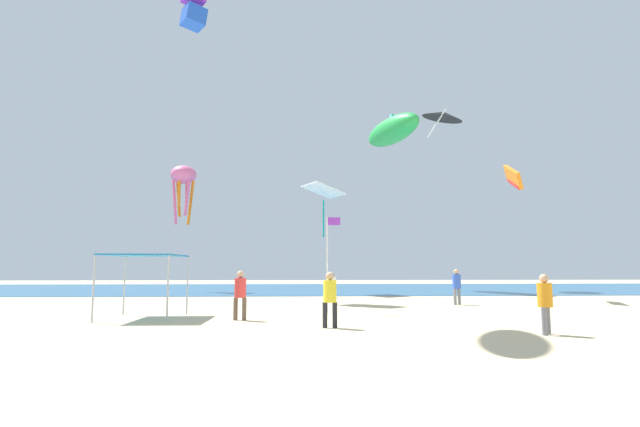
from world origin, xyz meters
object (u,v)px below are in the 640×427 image
person_near_tent (333,284)px  kite_delta_black (443,115)px  kite_octopus_pink (183,178)px  kite_diamond_white (323,193)px  kite_inflatable_green (392,130)px  person_far_shore (330,295)px  banner_flag (329,256)px  canopy_tent (146,258)px  person_central (457,284)px  person_rightmost (240,291)px  kite_parafoil_orange (513,177)px  kite_box_purple (194,6)px  person_leftmost (545,299)px

person_near_tent → kite_delta_black: size_ratio=0.31×
kite_octopus_pink → kite_delta_black: size_ratio=0.96×
kite_diamond_white → kite_octopus_pink: 12.24m
person_near_tent → kite_inflatable_green: bearing=-27.9°
person_far_shore → banner_flag: size_ratio=0.44×
canopy_tent → person_central: size_ratio=1.69×
person_rightmost → person_near_tent: bearing=73.3°
person_near_tent → kite_parafoil_orange: kite_parafoil_orange is taller
banner_flag → person_near_tent: bearing=84.7°
person_central → kite_box_purple: kite_box_purple is taller
person_leftmost → kite_inflatable_green: kite_inflatable_green is taller
person_far_shore → kite_inflatable_green: 28.61m
person_rightmost → kite_octopus_pink: kite_octopus_pink is taller
canopy_tent → kite_inflatable_green: size_ratio=0.39×
kite_box_purple → kite_inflatable_green: bearing=83.9°
kite_inflatable_green → canopy_tent: bearing=126.9°
person_central → kite_parafoil_orange: 8.77m
kite_octopus_pink → kite_box_purple: kite_box_purple is taller
person_far_shore → kite_delta_black: kite_delta_black is taller
canopy_tent → kite_parafoil_orange: bearing=25.7°
kite_inflatable_green → kite_box_purple: bearing=98.4°
person_central → kite_parafoil_orange: bearing=2.4°
person_near_tent → kite_octopus_pink: size_ratio=0.32×
kite_diamond_white → kite_inflatable_green: 10.03m
person_central → banner_flag: bearing=177.6°
person_rightmost → kite_inflatable_green: 27.59m
person_rightmost → kite_diamond_white: 19.11m
kite_parafoil_orange → person_central: bearing=-43.8°
kite_box_purple → kite_parafoil_orange: kite_box_purple is taller
person_leftmost → kite_box_purple: kite_box_purple is taller
person_near_tent → kite_box_purple: (-9.69, 1.69, 19.41)m
person_central → kite_inflatable_green: size_ratio=0.23×
person_near_tent → kite_delta_black: bearing=-41.2°
canopy_tent → person_rightmost: bearing=-13.9°
person_leftmost → kite_parafoil_orange: 17.04m
person_central → person_far_shore: bearing=-161.0°
kite_parafoil_orange → kite_inflatable_green: (-5.11, 11.85, 6.35)m
person_near_tent → kite_diamond_white: 8.45m
person_far_shore → banner_flag: 5.36m
person_leftmost → person_near_tent: bearing=-119.4°
person_central → kite_inflatable_green: (-0.22, 15.28, 12.78)m
kite_box_purple → person_rightmost: bearing=-13.0°
canopy_tent → kite_delta_black: bearing=49.5°
person_leftmost → kite_inflatable_green: size_ratio=0.22×
kite_box_purple → person_central: bearing=32.1°
person_leftmost → person_central: person_central is taller
banner_flag → kite_octopus_pink: kite_octopus_pink is taller
person_rightmost → kite_inflatable_green: size_ratio=0.23×
canopy_tent → person_leftmost: bearing=-21.5°
kite_delta_black → kite_parafoil_orange: kite_delta_black is taller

